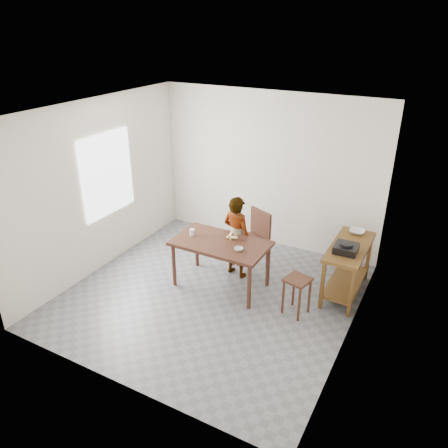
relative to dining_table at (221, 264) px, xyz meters
The scene contains 17 objects.
floor 0.50m from the dining_table, 90.00° to the right, with size 4.00×4.00×0.04m, color slate.
ceiling 2.36m from the dining_table, 90.00° to the right, with size 4.00×4.00×0.04m, color white.
wall_back 1.98m from the dining_table, 90.00° to the left, with size 4.00×0.04×2.70m, color white.
wall_front 2.52m from the dining_table, 90.00° to the right, with size 4.00×0.04×2.70m, color white.
wall_left 2.26m from the dining_table, behind, with size 0.04×4.00×2.70m, color white.
wall_right 2.26m from the dining_table, ahead, with size 0.04×4.00×2.70m, color white.
window_pane 2.27m from the dining_table, behind, with size 0.02×1.10×1.30m, color white.
dining_table is the anchor object (origin of this frame).
prep_counter 1.86m from the dining_table, 22.15° to the left, with size 0.50×1.20×0.80m, color brown, non-canonical shape.
child 0.50m from the dining_table, 81.63° to the left, with size 0.49×0.32×1.33m, color white.
dining_chair 0.76m from the dining_table, 78.93° to the left, with size 0.46×0.46×0.95m, color #432317, non-canonical shape.
stool 1.26m from the dining_table, ahead, with size 0.31×0.31×0.56m, color #432317, non-canonical shape.
glass_tumbler 0.65m from the dining_table, behind, with size 0.08×0.08×0.10m, color white.
small_bowl 0.54m from the dining_table, 17.02° to the right, with size 0.13×0.13×0.04m, color silver.
banana 0.45m from the dining_table, 57.39° to the left, with size 0.19×0.13×0.07m, color #FAC753, non-canonical shape.
serving_bowl 2.10m from the dining_table, 33.56° to the left, with size 0.23×0.23×0.06m, color silver.
gas_burner 1.84m from the dining_table, 15.78° to the left, with size 0.31×0.31×0.10m, color black.
Camera 1 is at (2.75, -4.68, 3.74)m, focal length 35.00 mm.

